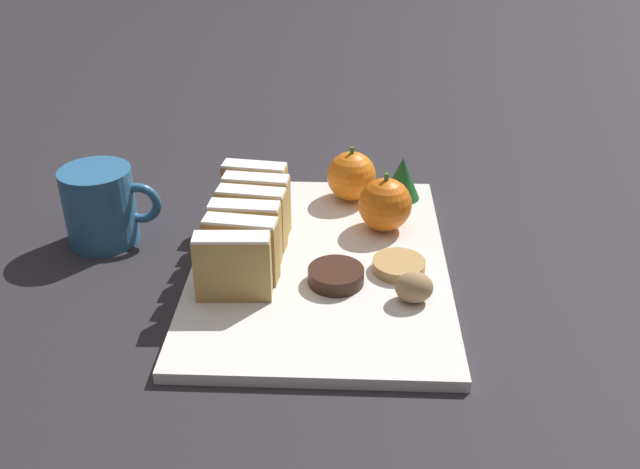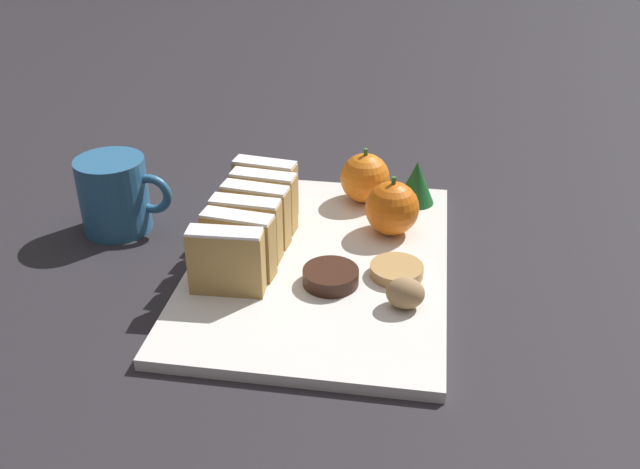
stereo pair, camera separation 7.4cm
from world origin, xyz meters
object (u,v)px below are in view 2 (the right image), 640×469
Objects in this scene: orange_far at (365,178)px; walnut at (405,293)px; coffee_mug at (115,195)px; orange_near at (392,208)px; chocolate_cookie at (331,277)px.

orange_far is 1.84× the size of walnut.
walnut is at bearing -74.34° from orange_far.
orange_far is 0.62× the size of coffee_mug.
coffee_mug is (-0.32, -0.02, 0.00)m from orange_near.
orange_near is at bearing 3.50° from coffee_mug.
coffee_mug is at bearing -161.38° from orange_far.
chocolate_cookie is at bearing -94.45° from orange_far.
orange_far is at bearing 18.62° from coffee_mug.
coffee_mug reaches higher than chocolate_cookie.
orange_near is 0.63× the size of coffee_mug.
orange_far is 0.23m from walnut.
orange_far is at bearing 105.66° from walnut.
orange_near is 1.01× the size of orange_far.
walnut reaches higher than chocolate_cookie.
orange_far is (-0.04, 0.07, -0.00)m from orange_near.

